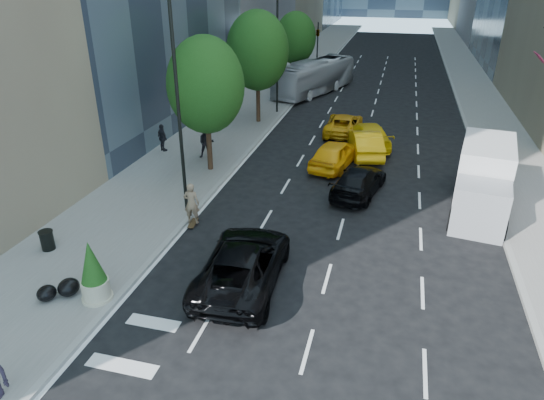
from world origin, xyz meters
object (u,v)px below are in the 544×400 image
(black_sedan_mercedes, at_px, (359,181))
(planter_shrub, at_px, (93,272))
(city_bus, at_px, (315,77))
(skateboarder, at_px, (192,206))
(trash_can, at_px, (47,241))
(black_sedan_lincoln, at_px, (243,263))
(box_truck, at_px, (484,179))

(black_sedan_mercedes, bearing_deg, planter_shrub, 66.36)
(black_sedan_mercedes, bearing_deg, city_bus, -62.99)
(skateboarder, bearing_deg, trash_can, 29.55)
(skateboarder, distance_m, black_sedan_lincoln, 5.13)
(black_sedan_lincoln, distance_m, city_bus, 30.86)
(skateboarder, xyz_separation_m, planter_shrub, (-1.00, -6.13, 0.28))
(black_sedan_mercedes, bearing_deg, black_sedan_lincoln, 80.61)
(black_sedan_mercedes, distance_m, city_bus, 22.60)
(box_truck, height_order, trash_can, box_truck)
(city_bus, distance_m, box_truck, 25.04)
(black_sedan_lincoln, height_order, box_truck, box_truck)
(black_sedan_lincoln, xyz_separation_m, trash_can, (-8.45, -0.03, -0.28))
(black_sedan_lincoln, height_order, trash_can, black_sedan_lincoln)
(black_sedan_mercedes, bearing_deg, box_truck, -171.05)
(black_sedan_mercedes, height_order, trash_can, black_sedan_mercedes)
(black_sedan_mercedes, height_order, planter_shrub, planter_shrub)
(black_sedan_mercedes, distance_m, box_truck, 5.94)
(black_sedan_mercedes, xyz_separation_m, city_bus, (-6.17, 21.73, 0.82))
(planter_shrub, bearing_deg, trash_can, 147.58)
(skateboarder, distance_m, box_truck, 13.84)
(trash_can, bearing_deg, black_sedan_mercedes, 37.38)
(trash_can, distance_m, planter_shrub, 4.61)
(black_sedan_lincoln, distance_m, trash_can, 8.45)
(skateboarder, distance_m, planter_shrub, 6.22)
(box_truck, xyz_separation_m, trash_can, (-17.69, -8.80, -1.04))
(black_sedan_mercedes, relative_size, trash_can, 6.13)
(city_bus, distance_m, trash_can, 31.29)
(skateboarder, xyz_separation_m, box_truck, (12.84, 5.12, 0.62))
(skateboarder, bearing_deg, box_truck, -165.95)
(skateboarder, distance_m, black_sedan_mercedes, 8.79)
(city_bus, height_order, planter_shrub, city_bus)
(box_truck, distance_m, trash_can, 19.79)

